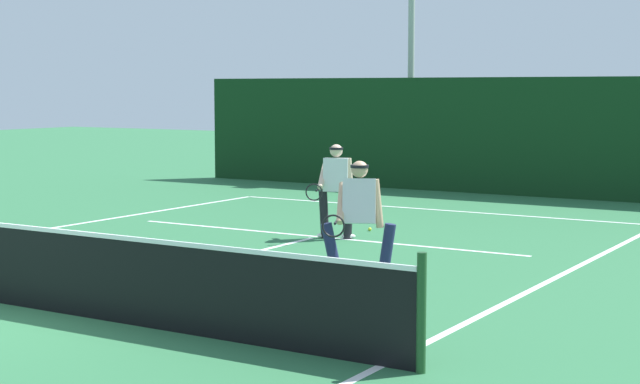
{
  "coord_description": "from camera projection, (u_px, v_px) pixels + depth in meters",
  "views": [
    {
      "loc": [
        9.03,
        -8.01,
        2.6
      ],
      "look_at": [
        1.09,
        4.9,
        1.0
      ],
      "focal_mm": 55.61,
      "sensor_mm": 36.0,
      "label": 1
    }
  ],
  "objects": [
    {
      "name": "ground_plane",
      "position": [
        26.0,
        307.0,
        11.76
      ],
      "size": [
        80.0,
        80.0,
        0.0
      ],
      "primitive_type": "plane",
      "color": "#2B683F"
    },
    {
      "name": "court_line_baseline_far",
      "position": [
        430.0,
        209.0,
        21.23
      ],
      "size": [
        9.54,
        0.1,
        0.01
      ],
      "primitive_type": "cube",
      "color": "white",
      "rests_on": "ground_plane"
    },
    {
      "name": "court_line_sideline_right",
      "position": [
        381.0,
        366.0,
        9.27
      ],
      "size": [
        0.1,
        22.36,
        0.01
      ],
      "primitive_type": "cube",
      "color": "white",
      "rests_on": "ground_plane"
    },
    {
      "name": "court_line_service",
      "position": [
        318.0,
        237.0,
        17.34
      ],
      "size": [
        7.78,
        0.1,
        0.01
      ],
      "primitive_type": "cube",
      "color": "white",
      "rests_on": "ground_plane"
    },
    {
      "name": "court_line_centre",
      "position": [
        196.0,
        266.0,
        14.47
      ],
      "size": [
        0.1,
        6.4,
        0.01
      ],
      "primitive_type": "cube",
      "color": "white",
      "rests_on": "ground_plane"
    },
    {
      "name": "tennis_net",
      "position": [
        25.0,
        265.0,
        11.71
      ],
      "size": [
        10.46,
        0.09,
        1.12
      ],
      "color": "#1E4723",
      "rests_on": "ground_plane"
    },
    {
      "name": "player_near",
      "position": [
        359.0,
        217.0,
        12.95
      ],
      "size": [
        0.96,
        1.01,
        1.66
      ],
      "rotation": [
        0.0,
        0.0,
        3.59
      ],
      "color": "#1E234C",
      "rests_on": "ground_plane"
    },
    {
      "name": "player_far",
      "position": [
        336.0,
        187.0,
        17.04
      ],
      "size": [
        0.71,
        0.92,
        1.64
      ],
      "rotation": [
        0.0,
        0.0,
        3.53
      ],
      "color": "black",
      "rests_on": "ground_plane"
    },
    {
      "name": "tennis_ball",
      "position": [
        370.0,
        229.0,
        18.03
      ],
      "size": [
        0.07,
        0.07,
        0.07
      ],
      "primitive_type": "sphere",
      "color": "#D1E033",
      "rests_on": "ground_plane"
    },
    {
      "name": "back_fence_windscreen",
      "position": [
        495.0,
        136.0,
        24.15
      ],
      "size": [
        17.09,
        0.12,
        2.86
      ],
      "primitive_type": "cube",
      "color": "#103217",
      "rests_on": "ground_plane"
    },
    {
      "name": "light_pole",
      "position": [
        411.0,
        35.0,
        27.2
      ],
      "size": [
        0.55,
        0.44,
        6.49
      ],
      "color": "#9EA39E",
      "rests_on": "ground_plane"
    }
  ]
}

